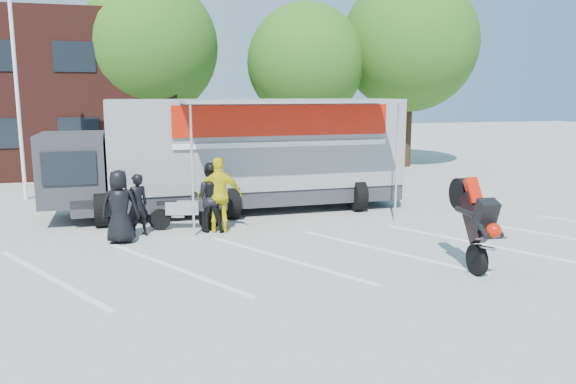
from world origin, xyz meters
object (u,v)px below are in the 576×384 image
tree_right (409,44)px  spectator_leather_b (137,205)px  parked_motorcycle (185,230)px  spectator_leather_c (210,197)px  tree_left (149,47)px  transporter_truck (242,210)px  spectator_hivis (220,195)px  stunt_bike_rider (460,265)px  spectator_leather_a (120,207)px  tree_mid (306,63)px  flagpole (22,47)px

tree_right → spectator_leather_b: 17.40m
parked_motorcycle → spectator_leather_c: 1.16m
tree_right → parked_motorcycle: bearing=-138.7°
tree_right → parked_motorcycle: 16.62m
tree_left → spectator_leather_c: tree_left is taller
transporter_truck → parked_motorcycle: size_ratio=5.61×
parked_motorcycle → spectator_hivis: 1.39m
transporter_truck → stunt_bike_rider: 7.49m
tree_left → spectator_leather_c: size_ratio=4.76×
spectator_leather_a → tree_mid: bearing=-117.8°
tree_mid → transporter_truck: 11.10m
parked_motorcycle → spectator_leather_a: spectator_leather_a is taller
spectator_leather_c → tree_mid: bearing=-100.4°
spectator_leather_a → spectator_hivis: spectator_hivis is taller
tree_mid → spectator_leather_c: (-6.03, -11.10, -4.04)m
tree_left → transporter_truck: bearing=-77.0°
spectator_leather_b → spectator_hivis: spectator_hivis is taller
tree_right → spectator_leather_a: size_ratio=5.10×
stunt_bike_rider → spectator_leather_c: (-4.68, 4.31, 0.91)m
spectator_hivis → tree_left: bearing=-74.9°
tree_right → spectator_leather_a: 18.05m
parked_motorcycle → spectator_leather_b: (-1.19, -0.28, 0.79)m
transporter_truck → spectator_leather_c: spectator_leather_c is taller
flagpole → tree_mid: size_ratio=1.04×
stunt_bike_rider → spectator_hivis: bearing=141.4°
spectator_leather_a → spectator_leather_c: size_ratio=0.99×
transporter_truck → stunt_bike_rider: (3.40, -6.67, 0.00)m
spectator_leather_a → spectator_leather_c: 2.32m
parked_motorcycle → flagpole: bearing=52.0°
tree_mid → stunt_bike_rider: size_ratio=3.73×
flagpole → tree_left: bearing=54.7°
parked_motorcycle → spectator_leather_b: 1.46m
tree_right → transporter_truck: tree_right is taller
flagpole → spectator_leather_c: flagpole is taller
spectator_leather_b → flagpole: bearing=-85.6°
flagpole → parked_motorcycle: flagpole is taller
parked_motorcycle → spectator_leather_a: size_ratio=1.06×
flagpole → tree_right: (16.24, 4.50, 0.82)m
transporter_truck → tree_mid: bearing=60.7°
tree_mid → spectator_leather_c: 13.26m
spectator_leather_b → spectator_leather_c: 1.84m
stunt_bike_rider → spectator_leather_c: 6.43m
stunt_bike_rider → spectator_hivis: 6.17m
tree_left → tree_mid: (7.00, -1.00, -0.62)m
spectator_leather_c → spectator_hivis: size_ratio=0.93×
transporter_truck → spectator_hivis: 2.90m
flagpole → spectator_leather_b: (3.38, -6.04, -4.26)m
spectator_leather_a → tree_right: bearing=-132.4°
tree_right → spectator_leather_c: bearing=-136.2°
spectator_leather_c → flagpole: bearing=-31.3°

